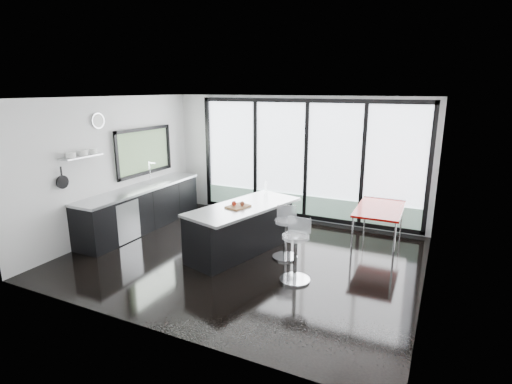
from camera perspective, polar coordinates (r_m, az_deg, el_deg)
The scene contains 11 objects.
floor at distance 7.31m, azimuth -1.75°, elevation -9.21°, with size 6.00×5.00×0.00m, color black.
ceiling at distance 6.69m, azimuth -1.94°, elevation 13.30°, with size 6.00×5.00×0.00m, color white.
wall_back at distance 9.01m, azimuth 7.00°, elevation 3.75°, with size 6.00×0.09×2.80m.
wall_front at distance 4.88m, azimuth -15.61°, elevation -4.50°, with size 6.00×0.00×2.80m, color silver.
wall_left at distance 8.79m, azimuth -18.51°, elevation 4.76°, with size 0.26×5.00×2.80m.
wall_right at distance 6.12m, azimuth 23.90°, elevation -1.35°, with size 0.00×5.00×2.80m, color silver.
counter_cabinets at distance 8.92m, azimuth -15.99°, elevation -2.17°, with size 0.69×3.24×1.36m.
island at distance 7.37m, azimuth -2.16°, elevation -5.15°, with size 1.49×2.39×1.18m.
bar_stool_near at distance 6.33m, azimuth 5.62°, elevation -9.37°, with size 0.48×0.48×0.77m, color silver.
bar_stool_far at distance 7.14m, azimuth 4.21°, elevation -6.70°, with size 0.45×0.45×0.72m, color silver.
red_table at distance 7.99m, azimuth 17.06°, elevation -4.78°, with size 0.82×1.44×0.77m, color #760603.
Camera 1 is at (3.11, -5.92, 2.95)m, focal length 28.00 mm.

